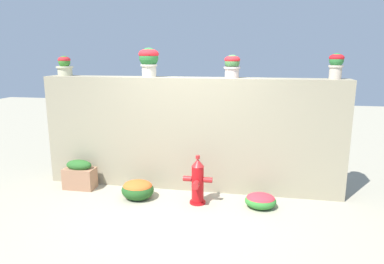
% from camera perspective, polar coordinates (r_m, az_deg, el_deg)
% --- Properties ---
extents(ground_plane, '(24.00, 24.00, 0.00)m').
position_cam_1_polar(ground_plane, '(5.32, -2.52, -12.80)').
color(ground_plane, '#A69D86').
extents(stone_wall, '(5.05, 0.40, 1.90)m').
position_cam_1_polar(stone_wall, '(5.96, -0.36, -0.29)').
color(stone_wall, gray).
rests_on(stone_wall, ground).
extents(potted_plant_0, '(0.29, 0.29, 0.34)m').
position_cam_1_polar(potted_plant_0, '(6.64, -20.02, 10.14)').
color(potted_plant_0, beige).
rests_on(potted_plant_0, stone_wall).
extents(potted_plant_1, '(0.33, 0.33, 0.48)m').
position_cam_1_polar(potted_plant_1, '(5.96, -7.04, 11.69)').
color(potted_plant_1, beige).
rests_on(potted_plant_1, stone_wall).
extents(potted_plant_2, '(0.26, 0.26, 0.37)m').
position_cam_1_polar(potted_plant_2, '(5.72, 6.54, 10.82)').
color(potted_plant_2, beige).
rests_on(potted_plant_2, stone_wall).
extents(potted_plant_3, '(0.22, 0.22, 0.39)m').
position_cam_1_polar(potted_plant_3, '(5.83, 22.40, 10.26)').
color(potted_plant_3, beige).
rests_on(potted_plant_3, stone_wall).
extents(fire_hydrant, '(0.45, 0.37, 0.77)m').
position_cam_1_polar(fire_hydrant, '(5.45, 0.91, -8.16)').
color(fire_hydrant, red).
rests_on(fire_hydrant, ground).
extents(flower_bush_left, '(0.52, 0.47, 0.31)m').
position_cam_1_polar(flower_bush_left, '(5.77, -8.82, -9.12)').
color(flower_bush_left, '#235420').
rests_on(flower_bush_left, ground).
extents(flower_bush_right, '(0.47, 0.42, 0.22)m').
position_cam_1_polar(flower_bush_right, '(5.51, 11.09, -10.82)').
color(flower_bush_right, '#348231').
rests_on(flower_bush_right, ground).
extents(planter_box, '(0.53, 0.29, 0.51)m').
position_cam_1_polar(planter_box, '(6.38, -17.81, -6.64)').
color(planter_box, '#A27254').
rests_on(planter_box, ground).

